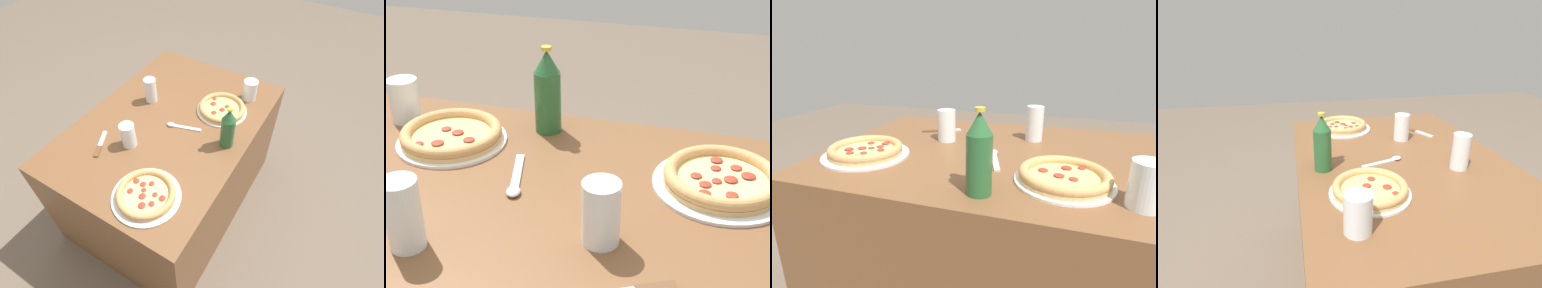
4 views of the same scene
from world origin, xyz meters
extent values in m
cylinder|color=white|center=(0.24, -0.21, 0.73)|extent=(0.29, 0.29, 0.01)
cylinder|color=#DBB775|center=(0.24, -0.21, 0.74)|extent=(0.26, 0.26, 0.01)
cylinder|color=#E5C170|center=(0.24, -0.21, 0.74)|extent=(0.23, 0.23, 0.00)
torus|color=tan|center=(0.24, -0.21, 0.75)|extent=(0.26, 0.26, 0.03)
ellipsoid|color=#A83323|center=(0.25, -0.15, 0.75)|extent=(0.03, 0.03, 0.01)
ellipsoid|color=#A83323|center=(0.22, -0.22, 0.75)|extent=(0.03, 0.03, 0.01)
ellipsoid|color=#A83323|center=(0.18, -0.19, 0.75)|extent=(0.03, 0.03, 0.01)
ellipsoid|color=#A83323|center=(0.29, -0.13, 0.75)|extent=(0.02, 0.02, 0.01)
ellipsoid|color=#A83323|center=(0.26, -0.23, 0.75)|extent=(0.03, 0.03, 0.01)
cylinder|color=silver|center=(-0.45, -0.18, 0.73)|extent=(0.31, 0.31, 0.01)
cylinder|color=tan|center=(-0.45, -0.18, 0.74)|extent=(0.26, 0.26, 0.01)
cylinder|color=#EACC7F|center=(-0.45, -0.18, 0.74)|extent=(0.23, 0.23, 0.00)
torus|color=tan|center=(-0.45, -0.18, 0.75)|extent=(0.26, 0.26, 0.03)
ellipsoid|color=#A83323|center=(-0.44, -0.22, 0.75)|extent=(0.02, 0.02, 0.01)
ellipsoid|color=#A83323|center=(-0.42, -0.10, 0.75)|extent=(0.03, 0.03, 0.01)
ellipsoid|color=#A83323|center=(-0.48, -0.11, 0.75)|extent=(0.03, 0.03, 0.01)
ellipsoid|color=#A83323|center=(-0.47, -0.18, 0.75)|extent=(0.03, 0.03, 0.01)
ellipsoid|color=#A83323|center=(-0.44, -0.16, 0.75)|extent=(0.02, 0.02, 0.01)
ellipsoid|color=#A83323|center=(-0.48, -0.23, 0.75)|extent=(0.03, 0.03, 0.01)
ellipsoid|color=#A83323|center=(-0.40, -0.17, 0.75)|extent=(0.03, 0.03, 0.01)
ellipsoid|color=#A83323|center=(-0.42, -0.14, 0.75)|extent=(0.03, 0.03, 0.01)
ellipsoid|color=#A83323|center=(-0.51, -0.20, 0.75)|extent=(0.03, 0.03, 0.01)
ellipsoid|color=#A83323|center=(-0.44, -0.26, 0.75)|extent=(0.03, 0.03, 0.01)
cylinder|color=white|center=(0.11, 0.20, 0.80)|extent=(0.07, 0.07, 0.15)
cylinder|color=silver|center=(0.11, 0.20, 0.77)|extent=(0.06, 0.06, 0.10)
cylinder|color=white|center=(0.43, -0.29, 0.78)|extent=(0.08, 0.08, 0.12)
cylinder|color=orange|center=(0.43, -0.29, 0.77)|extent=(0.07, 0.07, 0.09)
cylinder|color=white|center=(-0.24, 0.08, 0.79)|extent=(0.08, 0.08, 0.13)
cylinder|color=#935123|center=(-0.24, 0.08, 0.77)|extent=(0.06, 0.06, 0.10)
cylinder|color=#286033|center=(0.02, -0.34, 0.81)|extent=(0.07, 0.07, 0.17)
cone|color=#286033|center=(0.02, -0.34, 0.92)|extent=(0.07, 0.07, 0.06)
cylinder|color=gold|center=(0.02, -0.34, 0.96)|extent=(0.03, 0.03, 0.01)
cube|color=silver|center=(0.01, -0.11, 0.73)|extent=(0.06, 0.16, 0.01)
ellipsoid|color=silver|center=(-0.01, -0.02, 0.73)|extent=(0.04, 0.05, 0.02)
camera|label=1|loc=(-0.98, -0.73, 1.85)|focal=28.00mm
camera|label=2|loc=(-0.43, 0.89, 1.38)|focal=50.00mm
camera|label=3|loc=(0.20, -1.06, 1.10)|focal=28.00mm
camera|label=4|loc=(1.11, -0.45, 1.28)|focal=28.00mm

